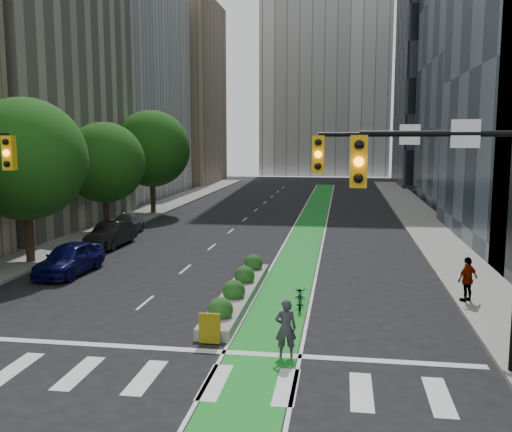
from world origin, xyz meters
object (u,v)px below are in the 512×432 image
(median_planter, at_px, (239,291))
(bicycle, at_px, (300,297))
(cyclist, at_px, (286,328))
(parked_car_left_mid, at_px, (111,234))
(pedestrian_far, at_px, (468,279))
(parked_car_left_far, at_px, (125,225))
(parked_car_left_near, at_px, (70,258))

(median_planter, height_order, bicycle, median_planter)
(median_planter, relative_size, cyclist, 5.60)
(parked_car_left_mid, relative_size, pedestrian_far, 2.53)
(bicycle, height_order, parked_car_left_mid, parked_car_left_mid)
(parked_car_left_mid, bearing_deg, bicycle, -39.55)
(median_planter, bearing_deg, bicycle, -17.12)
(parked_car_left_far, relative_size, pedestrian_far, 2.48)
(bicycle, relative_size, parked_car_left_near, 0.37)
(median_planter, bearing_deg, parked_car_left_mid, 134.09)
(parked_car_left_near, distance_m, parked_car_left_mid, 7.15)
(median_planter, distance_m, pedestrian_far, 9.29)
(parked_car_left_far, bearing_deg, median_planter, -55.58)
(bicycle, height_order, pedestrian_far, pedestrian_far)
(median_planter, distance_m, cyclist, 6.47)
(median_planter, distance_m, parked_car_left_mid, 14.20)
(parked_car_left_near, bearing_deg, parked_car_left_far, 100.60)
(parked_car_left_near, bearing_deg, pedestrian_far, -5.32)
(median_planter, bearing_deg, cyclist, -66.63)
(parked_car_left_near, height_order, parked_car_left_far, parked_car_left_near)
(bicycle, bearing_deg, pedestrian_far, 8.21)
(bicycle, relative_size, parked_car_left_mid, 0.38)
(cyclist, bearing_deg, parked_car_left_near, -49.02)
(cyclist, distance_m, pedestrian_far, 9.38)
(bicycle, bearing_deg, parked_car_left_mid, 134.30)
(parked_car_left_far, xyz_separation_m, pedestrian_far, (19.94, -13.84, 0.40))
(pedestrian_far, bearing_deg, bicycle, -26.54)
(parked_car_left_near, xyz_separation_m, parked_car_left_mid, (-0.85, 7.10, -0.04))
(parked_car_left_far, bearing_deg, bicycle, -50.96)
(parked_car_left_mid, relative_size, parked_car_left_far, 1.02)
(bicycle, distance_m, parked_car_left_mid, 16.66)
(parked_car_left_mid, bearing_deg, cyclist, -50.55)
(parked_car_left_near, relative_size, parked_car_left_far, 1.04)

